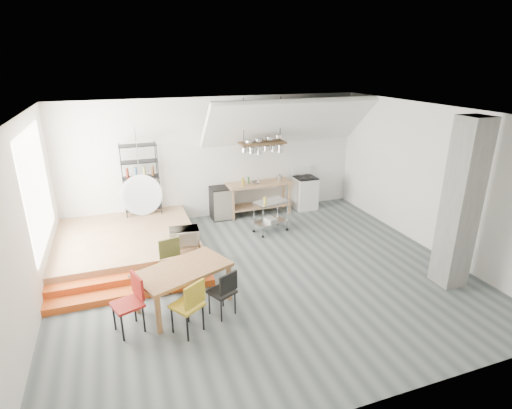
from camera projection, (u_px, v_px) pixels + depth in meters
name	position (u px, v px, depth m)	size (l,w,h in m)	color
floor	(262.00, 274.00, 8.08)	(8.00, 8.00, 0.00)	#4A5356
wall_back	(216.00, 158.00, 10.63)	(8.00, 0.04, 3.20)	silver
wall_left	(24.00, 228.00, 6.27)	(0.04, 7.00, 3.20)	silver
wall_right	(432.00, 179.00, 8.80)	(0.04, 7.00, 3.20)	silver
ceiling	(263.00, 113.00, 6.98)	(8.00, 7.00, 0.02)	white
slope_ceiling	(288.00, 122.00, 10.34)	(4.40, 1.80, 0.15)	white
window_pane	(37.00, 188.00, 7.53)	(0.02, 2.50, 2.20)	white
platform	(127.00, 243.00, 8.99)	(3.00, 3.00, 0.40)	#966A4B
step_lower	(133.00, 292.00, 7.31)	(3.00, 0.35, 0.13)	#CD4F18
step_upper	(132.00, 280.00, 7.60)	(3.00, 0.35, 0.27)	#CD4F18
concrete_column	(461.00, 205.00, 7.25)	(0.50, 0.50, 3.20)	slate
kitchen_counter	(259.00, 193.00, 11.00)	(1.80, 0.60, 0.91)	#966A4B
stove	(305.00, 192.00, 11.50)	(0.60, 0.60, 1.18)	white
pot_rack	(263.00, 146.00, 10.35)	(1.20, 0.50, 1.43)	#3C2918
wire_shelving	(141.00, 178.00, 9.82)	(0.88, 0.38, 1.80)	black
microwave_shelf	(185.00, 244.00, 8.12)	(0.60, 0.40, 0.16)	#966A4B
paper_lantern	(142.00, 195.00, 5.91)	(0.60, 0.60, 0.60)	white
dining_table	(183.00, 272.00, 6.81)	(1.78, 1.41, 0.74)	brown
chair_mustard	(190.00, 303.00, 6.15)	(0.59, 0.59, 0.94)	gold
chair_black	(224.00, 290.00, 6.60)	(0.52, 0.52, 0.84)	black
chair_olive	(172.00, 259.00, 7.48)	(0.50, 0.50, 0.93)	#505629
chair_red	(131.00, 299.00, 6.25)	(0.55, 0.55, 0.94)	#AA1D18
rolling_cart	(271.00, 212.00, 9.88)	(0.90, 0.65, 0.81)	silver
mini_fridge	(220.00, 203.00, 10.76)	(0.51, 0.51, 0.87)	black
microwave	(184.00, 236.00, 8.05)	(0.59, 0.40, 0.32)	beige
bowl	(255.00, 183.00, 10.81)	(0.24, 0.24, 0.06)	silver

